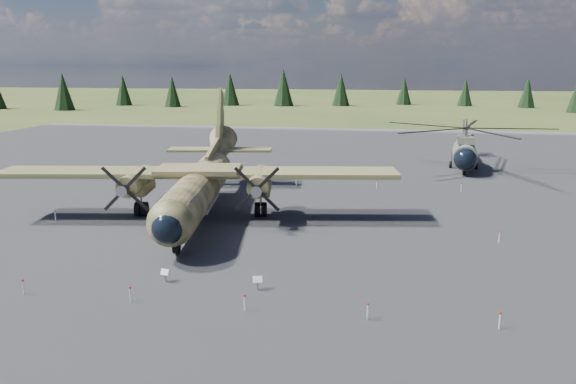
# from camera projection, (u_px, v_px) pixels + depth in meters

# --- Properties ---
(ground) EXTENTS (500.00, 500.00, 0.00)m
(ground) POSITION_uv_depth(u_px,v_px,m) (263.00, 231.00, 41.01)
(ground) COLOR brown
(ground) RESTS_ON ground
(apron) EXTENTS (120.00, 120.00, 0.04)m
(apron) POSITION_uv_depth(u_px,v_px,m) (286.00, 200.00, 50.63)
(apron) COLOR #55555A
(apron) RESTS_ON ground
(transport_plane) EXTENTS (31.13, 28.06, 10.25)m
(transport_plane) POSITION_uv_depth(u_px,v_px,m) (201.00, 179.00, 45.00)
(transport_plane) COLOR #393D21
(transport_plane) RESTS_ON ground
(helicopter_near) EXTENTS (22.05, 24.52, 5.08)m
(helicopter_near) POSITION_uv_depth(u_px,v_px,m) (466.00, 139.00, 64.06)
(helicopter_near) COLOR #66685A
(helicopter_near) RESTS_ON ground
(info_placard_left) EXTENTS (0.53, 0.30, 0.78)m
(info_placard_left) POSITION_uv_depth(u_px,v_px,m) (165.00, 273.00, 31.22)
(info_placard_left) COLOR gray
(info_placard_left) RESTS_ON ground
(info_placard_right) EXTENTS (0.55, 0.33, 0.81)m
(info_placard_right) POSITION_uv_depth(u_px,v_px,m) (258.00, 281.00, 30.09)
(info_placard_right) COLOR gray
(info_placard_right) RESTS_ON ground
(barrier_fence) EXTENTS (33.12, 29.62, 0.85)m
(barrier_fence) POSITION_uv_depth(u_px,v_px,m) (256.00, 224.00, 40.90)
(barrier_fence) COLOR silver
(barrier_fence) RESTS_ON ground
(treeline) EXTENTS (284.97, 285.87, 10.95)m
(treeline) POSITION_uv_depth(u_px,v_px,m) (145.00, 190.00, 32.26)
(treeline) COLOR black
(treeline) RESTS_ON ground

